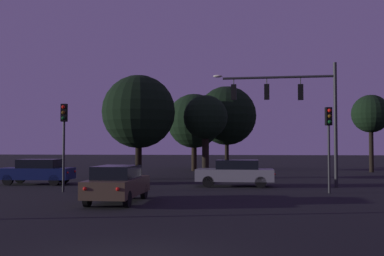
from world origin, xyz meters
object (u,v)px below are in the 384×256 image
Objects in this scene: traffic_light_corner_right at (329,132)px; tree_lot_edge at (227,116)px; tree_left_far at (139,112)px; tree_center_horizon at (205,118)px; car_nearside_lane at (117,183)px; tree_right_cluster at (371,114)px; car_crossing_right at (37,171)px; traffic_signal_mast_arm at (295,102)px; car_crossing_left at (235,173)px; traffic_light_corner_left at (64,130)px; tree_behind_sign at (194,121)px.

traffic_light_corner_right is 0.51× the size of tree_lot_edge.
tree_left_far reaches higher than tree_center_horizon.
tree_right_cluster is at bearing 55.03° from car_nearside_lane.
traffic_light_corner_right is 0.97× the size of car_nearside_lane.
tree_right_cluster reaches higher than car_nearside_lane.
car_crossing_right is (-7.19, 8.27, 0.00)m from car_nearside_lane.
traffic_signal_mast_arm is at bearing 45.34° from car_nearside_lane.
car_crossing_left is at bearing -72.10° from tree_center_horizon.
tree_left_far reaches higher than car_crossing_right.
tree_right_cluster is (20.45, 19.67, 1.98)m from traffic_light_corner_left.
tree_left_far is 0.87× the size of tree_lot_edge.
tree_behind_sign is 0.98× the size of tree_left_far.
tree_behind_sign is 0.86× the size of tree_lot_edge.
traffic_signal_mast_arm reaches higher than tree_center_horizon.
tree_center_horizon is at bearing 22.02° from tree_left_far.
car_nearside_lane is 10.96m from car_crossing_right.
traffic_light_corner_left is 0.53× the size of tree_lot_edge.
tree_lot_edge is (3.67, 28.33, 4.59)m from car_nearside_lane.
traffic_signal_mast_arm reaches higher than car_crossing_left.
traffic_light_corner_right is at bearing -76.36° from tree_lot_edge.
tree_center_horizon reaches higher than car_crossing_right.
tree_center_horizon is at bearing 34.88° from car_crossing_right.
traffic_light_corner_left is 0.99× the size of car_crossing_left.
car_crossing_left is at bearing -127.24° from tree_right_cluster.
traffic_light_corner_left is 25.56m from tree_lot_edge.
tree_left_far is 4.93m from tree_center_horizon.
tree_center_horizon is at bearing -148.36° from tree_right_cluster.
traffic_light_corner_left is 0.61× the size of tree_left_far.
traffic_signal_mast_arm is 1.58× the size of traffic_light_corner_left.
tree_center_horizon reaches higher than car_nearside_lane.
tree_lot_edge reaches higher than tree_center_horizon.
traffic_signal_mast_arm is 1.56× the size of car_crossing_left.
traffic_light_corner_right is 21.31m from tree_behind_sign.
car_crossing_left is at bearing -177.87° from traffic_signal_mast_arm.
tree_lot_edge is (2.93, 4.09, 0.75)m from tree_behind_sign.
tree_lot_edge is (7.56, 24.32, 2.23)m from traffic_light_corner_left.
car_crossing_right is (-16.57, 3.44, -2.21)m from traffic_light_corner_right.
tree_lot_edge reaches higher than traffic_light_corner_right.
car_nearside_lane is 0.52× the size of tree_lot_edge.
tree_left_far is at bearing -157.98° from tree_center_horizon.
car_nearside_lane is at bearing -124.97° from tree_right_cluster.
car_crossing_left is at bearing -76.13° from tree_behind_sign.
tree_right_cluster reaches higher than car_crossing_left.
car_crossing_left and car_crossing_right have the same top height.
car_nearside_lane and car_crossing_left have the same top height.
traffic_light_corner_right reaches higher than car_nearside_lane.
tree_left_far is (-2.81, -11.07, 0.08)m from tree_behind_sign.
traffic_light_corner_right is at bearing -55.97° from tree_center_horizon.
car_crossing_left is 11.92m from car_crossing_right.
traffic_signal_mast_arm is at bearing -118.60° from tree_right_cluster.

